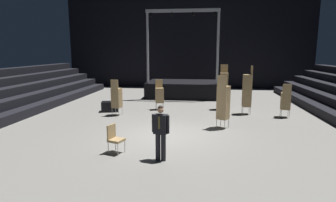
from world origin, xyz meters
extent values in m
cube|color=slate|center=(0.00, 0.00, -0.05)|extent=(22.00, 30.00, 0.10)
cube|color=black|center=(0.00, 15.00, 4.00)|extent=(22.00, 0.30, 8.00)
cube|color=black|center=(-7.62, 1.00, 0.23)|extent=(0.75, 24.00, 0.45)
cube|color=black|center=(0.00, 9.77, 0.55)|extent=(5.18, 3.55, 1.10)
cylinder|color=#9EA0A8|center=(-2.34, 8.25, 3.50)|extent=(0.16, 0.16, 4.80)
cylinder|color=#9EA0A8|center=(2.34, 8.25, 3.50)|extent=(0.16, 0.16, 4.80)
cube|color=#9EA0A8|center=(0.00, 8.25, 5.90)|extent=(4.88, 0.20, 0.20)
cylinder|color=black|center=(-2.09, 8.25, 5.68)|extent=(0.18, 0.18, 0.22)
cylinder|color=black|center=(-0.70, 8.25, 5.68)|extent=(0.18, 0.18, 0.22)
cylinder|color=black|center=(0.70, 8.25, 5.68)|extent=(0.18, 0.18, 0.22)
cylinder|color=black|center=(2.09, 8.25, 5.68)|extent=(0.18, 0.18, 0.22)
cylinder|color=black|center=(0.21, -2.64, 0.42)|extent=(0.15, 0.15, 0.84)
cylinder|color=black|center=(0.04, -2.59, 0.42)|extent=(0.15, 0.15, 0.84)
cube|color=silver|center=(0.11, -2.67, 1.14)|extent=(0.20, 0.14, 0.60)
cube|color=black|center=(0.12, -2.61, 1.14)|extent=(0.45, 0.32, 0.60)
cube|color=brown|center=(0.10, -2.73, 1.21)|extent=(0.06, 0.03, 0.38)
cylinder|color=black|center=(0.35, -2.67, 1.15)|extent=(0.12, 0.12, 0.55)
cylinder|color=black|center=(-0.10, -2.56, 1.15)|extent=(0.12, 0.12, 0.55)
sphere|color=tan|center=(0.12, -2.61, 1.58)|extent=(0.20, 0.20, 0.20)
sphere|color=black|center=(0.12, -2.61, 1.63)|extent=(0.16, 0.16, 0.16)
cylinder|color=#B2B5BA|center=(-3.17, 3.40, 0.20)|extent=(0.02, 0.02, 0.40)
cylinder|color=#B2B5BA|center=(-2.80, 3.33, 0.20)|extent=(0.02, 0.02, 0.40)
cylinder|color=#B2B5BA|center=(-3.24, 3.03, 0.20)|extent=(0.02, 0.02, 0.40)
cylinder|color=#B2B5BA|center=(-2.87, 2.95, 0.20)|extent=(0.02, 0.02, 0.40)
cube|color=#A38456|center=(-3.02, 3.18, 0.44)|extent=(0.52, 0.52, 0.08)
cube|color=#A38456|center=(-3.02, 3.18, 0.53)|extent=(0.52, 0.52, 0.08)
cube|color=#A38456|center=(-3.02, 3.18, 0.61)|extent=(0.52, 0.52, 0.08)
cube|color=#A38456|center=(-3.02, 3.18, 0.70)|extent=(0.52, 0.52, 0.08)
cube|color=#A38456|center=(-3.02, 3.18, 0.78)|extent=(0.52, 0.52, 0.08)
cube|color=#A38456|center=(-3.02, 3.18, 0.87)|extent=(0.52, 0.52, 0.08)
cube|color=#A38456|center=(-3.02, 3.18, 0.95)|extent=(0.52, 0.52, 0.08)
cube|color=#A38456|center=(-3.02, 3.18, 1.04)|extent=(0.52, 0.52, 0.08)
cube|color=#A38456|center=(-3.02, 3.18, 1.12)|extent=(0.52, 0.52, 0.08)
cube|color=#A38456|center=(-3.02, 3.18, 1.21)|extent=(0.52, 0.52, 0.08)
cube|color=#A38456|center=(-3.02, 3.18, 1.29)|extent=(0.52, 0.52, 0.08)
cube|color=#A38456|center=(-3.02, 3.18, 1.38)|extent=(0.52, 0.52, 0.08)
cube|color=#A38456|center=(-3.06, 2.99, 1.65)|extent=(0.41, 0.13, 0.46)
cylinder|color=#B2B5BA|center=(2.20, 1.57, 0.20)|extent=(0.02, 0.02, 0.40)
cylinder|color=#B2B5BA|center=(2.53, 1.38, 0.20)|extent=(0.02, 0.02, 0.40)
cylinder|color=#B2B5BA|center=(2.01, 1.25, 0.20)|extent=(0.02, 0.02, 0.40)
cylinder|color=#B2B5BA|center=(2.34, 1.05, 0.20)|extent=(0.02, 0.02, 0.40)
cube|color=#A38456|center=(2.27, 1.31, 0.44)|extent=(0.60, 0.60, 0.08)
cube|color=#A38456|center=(2.27, 1.31, 0.53)|extent=(0.60, 0.60, 0.08)
cube|color=#A38456|center=(2.27, 1.31, 0.61)|extent=(0.60, 0.60, 0.08)
cube|color=#A38456|center=(2.27, 1.31, 0.70)|extent=(0.60, 0.60, 0.08)
cube|color=#A38456|center=(2.27, 1.31, 0.78)|extent=(0.60, 0.60, 0.08)
cube|color=#A38456|center=(2.27, 1.31, 0.87)|extent=(0.60, 0.60, 0.08)
cube|color=#A38456|center=(2.27, 1.31, 0.95)|extent=(0.60, 0.60, 0.08)
cube|color=#A38456|center=(2.27, 1.31, 1.04)|extent=(0.60, 0.60, 0.08)
cube|color=#A38456|center=(2.27, 1.31, 1.12)|extent=(0.60, 0.60, 0.08)
cube|color=#A38456|center=(2.27, 1.31, 1.21)|extent=(0.60, 0.60, 0.08)
cube|color=#A38456|center=(2.27, 1.31, 1.29)|extent=(0.60, 0.60, 0.08)
cube|color=#A38456|center=(2.27, 1.31, 1.38)|extent=(0.60, 0.60, 0.08)
cube|color=#A38456|center=(2.27, 1.31, 1.46)|extent=(0.60, 0.60, 0.08)
cube|color=#A38456|center=(2.27, 1.31, 1.55)|extent=(0.60, 0.60, 0.08)
cube|color=#A38456|center=(2.27, 1.31, 1.63)|extent=(0.60, 0.60, 0.08)
cube|color=#A38456|center=(2.27, 1.31, 1.72)|extent=(0.60, 0.60, 0.08)
cube|color=#A38456|center=(2.27, 1.31, 1.80)|extent=(0.60, 0.60, 0.08)
cube|color=#A38456|center=(2.17, 1.15, 2.08)|extent=(0.37, 0.25, 0.46)
cylinder|color=#B2B5BA|center=(2.77, 5.13, 0.20)|extent=(0.02, 0.02, 0.40)
cylinder|color=#B2B5BA|center=(2.39, 5.14, 0.20)|extent=(0.02, 0.02, 0.40)
cylinder|color=#B2B5BA|center=(2.78, 5.51, 0.20)|extent=(0.02, 0.02, 0.40)
cylinder|color=#B2B5BA|center=(2.40, 5.52, 0.20)|extent=(0.02, 0.02, 0.40)
cube|color=#A38456|center=(2.59, 5.33, 0.44)|extent=(0.45, 0.45, 0.08)
cube|color=#A38456|center=(2.59, 5.33, 0.53)|extent=(0.45, 0.45, 0.08)
cube|color=#A38456|center=(2.59, 5.33, 0.61)|extent=(0.45, 0.45, 0.08)
cube|color=#A38456|center=(2.59, 5.33, 0.70)|extent=(0.45, 0.45, 0.08)
cube|color=#A38456|center=(2.59, 5.33, 0.78)|extent=(0.45, 0.45, 0.08)
cube|color=#A38456|center=(2.59, 5.33, 0.87)|extent=(0.45, 0.45, 0.08)
cube|color=#A38456|center=(2.59, 5.33, 0.95)|extent=(0.45, 0.45, 0.08)
cube|color=#A38456|center=(2.59, 5.33, 1.04)|extent=(0.45, 0.45, 0.08)
cube|color=#A38456|center=(2.59, 5.33, 1.12)|extent=(0.45, 0.45, 0.08)
cube|color=#A38456|center=(2.59, 5.33, 1.21)|extent=(0.45, 0.45, 0.08)
cube|color=#A38456|center=(2.59, 5.33, 1.29)|extent=(0.45, 0.45, 0.08)
cube|color=#A38456|center=(2.59, 5.33, 1.38)|extent=(0.45, 0.45, 0.08)
cube|color=#A38456|center=(2.59, 5.33, 1.46)|extent=(0.45, 0.45, 0.08)
cube|color=#A38456|center=(2.59, 5.33, 1.55)|extent=(0.45, 0.45, 0.08)
cube|color=#A38456|center=(2.59, 5.33, 1.63)|extent=(0.45, 0.45, 0.08)
cube|color=#A38456|center=(2.59, 5.33, 1.72)|extent=(0.45, 0.45, 0.08)
cube|color=#A38456|center=(2.59, 5.33, 1.80)|extent=(0.45, 0.45, 0.08)
cube|color=#A38456|center=(2.59, 5.33, 1.89)|extent=(0.45, 0.45, 0.08)
cube|color=#A38456|center=(2.59, 5.33, 1.97)|extent=(0.45, 0.45, 0.08)
cube|color=#A38456|center=(2.59, 5.33, 2.06)|extent=(0.45, 0.45, 0.08)
cube|color=#A38456|center=(2.59, 5.52, 2.33)|extent=(0.41, 0.06, 0.46)
cylinder|color=#B2B5BA|center=(3.51, 4.07, 0.20)|extent=(0.02, 0.02, 0.40)
cylinder|color=#B2B5BA|center=(3.52, 4.45, 0.20)|extent=(0.02, 0.02, 0.40)
cylinder|color=#B2B5BA|center=(3.89, 4.06, 0.20)|extent=(0.02, 0.02, 0.40)
cylinder|color=#B2B5BA|center=(3.90, 4.44, 0.20)|extent=(0.02, 0.02, 0.40)
cube|color=#A38456|center=(3.71, 4.26, 0.44)|extent=(0.44, 0.44, 0.08)
cube|color=#A38456|center=(3.71, 4.26, 0.53)|extent=(0.44, 0.44, 0.08)
cube|color=#A38456|center=(3.71, 4.26, 0.61)|extent=(0.44, 0.44, 0.08)
cube|color=#A38456|center=(3.71, 4.26, 0.70)|extent=(0.44, 0.44, 0.08)
cube|color=#A38456|center=(3.71, 4.26, 0.78)|extent=(0.44, 0.44, 0.08)
cube|color=#A38456|center=(3.71, 4.26, 0.87)|extent=(0.44, 0.44, 0.08)
cube|color=#A38456|center=(3.71, 4.26, 0.95)|extent=(0.44, 0.44, 0.08)
cube|color=#A38456|center=(3.71, 4.26, 1.04)|extent=(0.44, 0.44, 0.08)
cube|color=#A38456|center=(3.71, 4.26, 1.12)|extent=(0.44, 0.44, 0.08)
cube|color=#A38456|center=(3.71, 4.26, 1.21)|extent=(0.44, 0.44, 0.08)
cube|color=#A38456|center=(3.71, 4.26, 1.29)|extent=(0.44, 0.44, 0.08)
cube|color=#A38456|center=(3.71, 4.26, 1.38)|extent=(0.44, 0.44, 0.08)
cube|color=#A38456|center=(3.71, 4.26, 1.46)|extent=(0.44, 0.44, 0.08)
cube|color=#A38456|center=(3.71, 4.26, 1.55)|extent=(0.44, 0.44, 0.08)
cube|color=#A38456|center=(3.71, 4.26, 1.63)|extent=(0.44, 0.44, 0.08)
cube|color=#A38456|center=(3.71, 4.26, 1.72)|extent=(0.44, 0.44, 0.08)
cube|color=#A38456|center=(3.71, 4.26, 1.80)|extent=(0.44, 0.44, 0.08)
cube|color=#A38456|center=(3.71, 4.26, 1.89)|extent=(0.44, 0.44, 0.08)
cube|color=#A38456|center=(3.71, 4.26, 1.97)|extent=(0.44, 0.44, 0.08)
cube|color=#A38456|center=(3.71, 4.26, 2.06)|extent=(0.44, 0.44, 0.08)
cube|color=#A38456|center=(3.90, 4.25, 2.33)|extent=(0.05, 0.41, 0.46)
cylinder|color=#B2B5BA|center=(-0.80, 4.73, 0.20)|extent=(0.02, 0.02, 0.40)
cylinder|color=#B2B5BA|center=(-1.16, 4.62, 0.20)|extent=(0.02, 0.02, 0.40)
cylinder|color=#B2B5BA|center=(-0.91, 5.10, 0.20)|extent=(0.02, 0.02, 0.40)
cylinder|color=#B2B5BA|center=(-1.27, 4.99, 0.20)|extent=(0.02, 0.02, 0.40)
cube|color=#A38456|center=(-1.03, 4.86, 0.44)|extent=(0.55, 0.55, 0.08)
cube|color=#A38456|center=(-1.03, 4.86, 0.53)|extent=(0.55, 0.55, 0.08)
cube|color=#A38456|center=(-1.03, 4.86, 0.61)|extent=(0.55, 0.55, 0.08)
cube|color=#A38456|center=(-1.03, 4.86, 0.70)|extent=(0.55, 0.55, 0.08)
cube|color=#A38456|center=(-1.03, 4.86, 0.78)|extent=(0.55, 0.55, 0.08)
cube|color=#A38456|center=(-1.03, 4.86, 0.87)|extent=(0.55, 0.55, 0.08)
cube|color=#A38456|center=(-1.03, 4.86, 0.95)|extent=(0.55, 0.55, 0.08)
cube|color=#A38456|center=(-1.03, 4.86, 1.04)|extent=(0.55, 0.55, 0.08)
cube|color=#A38456|center=(-1.03, 4.86, 1.12)|extent=(0.55, 0.55, 0.08)
cube|color=#A38456|center=(-1.03, 4.86, 1.21)|extent=(0.55, 0.55, 0.08)
cube|color=#A38456|center=(-1.09, 5.05, 1.48)|extent=(0.40, 0.17, 0.46)
cylinder|color=#B2B5BA|center=(5.38, 3.97, 0.20)|extent=(0.02, 0.02, 0.40)
cylinder|color=#B2B5BA|center=(5.75, 3.92, 0.20)|extent=(0.02, 0.02, 0.40)
cylinder|color=#B2B5BA|center=(5.33, 3.59, 0.20)|extent=(0.02, 0.02, 0.40)
cylinder|color=#B2B5BA|center=(5.70, 3.54, 0.20)|extent=(0.02, 0.02, 0.40)
cube|color=#A38456|center=(5.54, 3.76, 0.44)|extent=(0.50, 0.50, 0.08)
cube|color=#A38456|center=(5.54, 3.76, 0.53)|extent=(0.50, 0.50, 0.08)
cube|color=#A38456|center=(5.54, 3.76, 0.61)|extent=(0.50, 0.50, 0.08)
cube|color=#A38456|center=(5.54, 3.76, 0.70)|extent=(0.50, 0.50, 0.08)
cube|color=#A38456|center=(5.54, 3.76, 0.78)|extent=(0.50, 0.50, 0.08)
cube|color=#A38456|center=(5.54, 3.76, 0.87)|extent=(0.50, 0.50, 0.08)
cube|color=#A38456|center=(5.54, 3.76, 0.95)|extent=(0.50, 0.50, 0.08)
cube|color=#A38456|center=(5.54, 3.76, 1.04)|extent=(0.50, 0.50, 0.08)
cube|color=#A38456|center=(5.54, 3.76, 1.12)|extent=(0.50, 0.50, 0.08)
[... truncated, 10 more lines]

